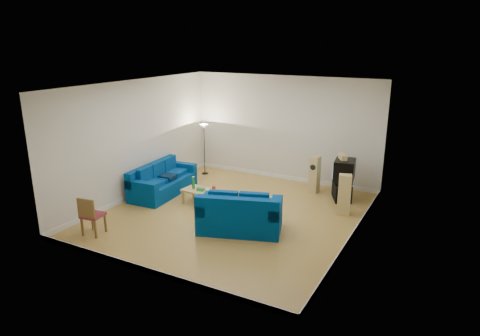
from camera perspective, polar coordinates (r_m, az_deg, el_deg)
The scene contains 16 objects.
room at distance 10.32m, azimuth -1.05°, elevation 1.80°, with size 6.01×6.51×3.21m.
sofa_three_seat at distance 12.32m, azimuth -10.41°, elevation -1.95°, with size 1.09×2.25×0.85m.
sofa_loveseat at distance 9.76m, azimuth -0.05°, elevation -6.50°, with size 2.09×1.58×0.93m.
coffee_table at distance 11.30m, azimuth -4.94°, elevation -3.26°, with size 1.15×0.64×0.40m.
bottle at distance 11.39m, azimuth -6.24°, elevation -1.98°, with size 0.08×0.08×0.33m, color #197233.
tissue_box at distance 11.26m, azimuth -5.26°, elevation -2.82°, with size 0.20×0.11×0.08m, color green.
red_canister at distance 11.19m, azimuth -3.51°, elevation -2.76°, with size 0.10×0.10×0.14m, color red.
remote at distance 10.98m, azimuth -4.02°, elevation -3.48°, with size 0.18×0.06×0.02m, color black.
tv_stand at distance 12.03m, azimuth 13.41°, elevation -3.00°, with size 0.77×0.43×0.47m, color black.
av_receiver at distance 11.92m, azimuth 13.54°, elevation -1.70°, with size 0.47×0.38×0.11m, color black.
television at distance 11.81m, azimuth 13.73°, elevation -0.23°, with size 0.63×0.78×0.55m.
centre_speaker at distance 11.78m, azimuth 13.53°, elevation 1.47°, with size 0.39×0.15×0.13m, color #D3B871.
speaker_left at distance 12.32m, azimuth 9.91°, elevation -0.84°, with size 0.26×0.34×1.06m.
speaker_right at distance 10.94m, azimuth 13.73°, elevation -3.45°, with size 0.36×0.32×1.03m.
floor_lamp at distance 13.68m, azimuth -4.82°, elevation 4.65°, with size 0.28×0.28×1.64m.
dining_chair at distance 10.06m, azimuth -19.29°, elevation -5.83°, with size 0.49×0.49×0.90m.
Camera 1 is at (4.87, -8.69, 4.20)m, focal length 32.00 mm.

